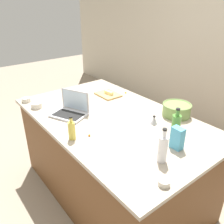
{
  "coord_description": "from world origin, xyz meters",
  "views": [
    {
      "loc": [
        1.55,
        -1.21,
        1.91
      ],
      "look_at": [
        0.0,
        0.0,
        0.95
      ],
      "focal_mm": 37.93,
      "sensor_mm": 36.0,
      "label": 1
    }
  ],
  "objects_px": {
    "cutting_board": "(108,95)",
    "bottle_oil": "(72,130)",
    "butter_stick_left": "(109,93)",
    "ramekin_small": "(164,183)",
    "kitchen_timer": "(154,120)",
    "mixing_bowl_large": "(177,109)",
    "bottle_olive": "(176,125)",
    "ramekin_wide": "(36,105)",
    "candy_bag": "(177,138)",
    "laptop": "(71,110)",
    "bottle_vinegar": "(163,148)",
    "ramekin_medium": "(26,100)"
  },
  "relations": [
    {
      "from": "ramekin_wide",
      "to": "kitchen_timer",
      "type": "height_order",
      "value": "kitchen_timer"
    },
    {
      "from": "cutting_board",
      "to": "ramekin_medium",
      "type": "height_order",
      "value": "ramekin_medium"
    },
    {
      "from": "ramekin_medium",
      "to": "bottle_oil",
      "type": "bearing_deg",
      "value": 1.42
    },
    {
      "from": "bottle_oil",
      "to": "candy_bag",
      "type": "relative_size",
      "value": 1.17
    },
    {
      "from": "mixing_bowl_large",
      "to": "bottle_vinegar",
      "type": "height_order",
      "value": "bottle_vinegar"
    },
    {
      "from": "bottle_olive",
      "to": "candy_bag",
      "type": "height_order",
      "value": "bottle_olive"
    },
    {
      "from": "bottle_oil",
      "to": "butter_stick_left",
      "type": "distance_m",
      "value": 0.95
    },
    {
      "from": "laptop",
      "to": "bottle_oil",
      "type": "bearing_deg",
      "value": -28.06
    },
    {
      "from": "mixing_bowl_large",
      "to": "ramekin_medium",
      "type": "relative_size",
      "value": 3.04
    },
    {
      "from": "bottle_oil",
      "to": "kitchen_timer",
      "type": "distance_m",
      "value": 0.72
    },
    {
      "from": "ramekin_small",
      "to": "mixing_bowl_large",
      "type": "bearing_deg",
      "value": 124.2
    },
    {
      "from": "bottle_oil",
      "to": "ramekin_small",
      "type": "height_order",
      "value": "bottle_oil"
    },
    {
      "from": "butter_stick_left",
      "to": "kitchen_timer",
      "type": "distance_m",
      "value": 0.77
    },
    {
      "from": "mixing_bowl_large",
      "to": "candy_bag",
      "type": "relative_size",
      "value": 1.58
    },
    {
      "from": "bottle_vinegar",
      "to": "cutting_board",
      "type": "distance_m",
      "value": 1.26
    },
    {
      "from": "bottle_vinegar",
      "to": "cutting_board",
      "type": "bearing_deg",
      "value": 159.7
    },
    {
      "from": "butter_stick_left",
      "to": "mixing_bowl_large",
      "type": "bearing_deg",
      "value": 14.46
    },
    {
      "from": "cutting_board",
      "to": "bottle_oil",
      "type": "bearing_deg",
      "value": -54.41
    },
    {
      "from": "bottle_olive",
      "to": "butter_stick_left",
      "type": "height_order",
      "value": "bottle_olive"
    },
    {
      "from": "ramekin_medium",
      "to": "ramekin_wide",
      "type": "distance_m",
      "value": 0.21
    },
    {
      "from": "bottle_vinegar",
      "to": "bottle_oil",
      "type": "distance_m",
      "value": 0.71
    },
    {
      "from": "mixing_bowl_large",
      "to": "bottle_olive",
      "type": "xyz_separation_m",
      "value": [
        0.22,
        -0.3,
        0.04
      ]
    },
    {
      "from": "butter_stick_left",
      "to": "ramekin_small",
      "type": "bearing_deg",
      "value": -24.29
    },
    {
      "from": "ramekin_wide",
      "to": "ramekin_medium",
      "type": "bearing_deg",
      "value": -172.56
    },
    {
      "from": "ramekin_small",
      "to": "ramekin_medium",
      "type": "distance_m",
      "value": 1.74
    },
    {
      "from": "ramekin_medium",
      "to": "mixing_bowl_large",
      "type": "bearing_deg",
      "value": 40.06
    },
    {
      "from": "bottle_oil",
      "to": "butter_stick_left",
      "type": "relative_size",
      "value": 1.8
    },
    {
      "from": "bottle_vinegar",
      "to": "ramekin_small",
      "type": "xyz_separation_m",
      "value": [
        0.16,
        -0.16,
        -0.08
      ]
    },
    {
      "from": "laptop",
      "to": "kitchen_timer",
      "type": "height_order",
      "value": "laptop"
    },
    {
      "from": "butter_stick_left",
      "to": "ramekin_medium",
      "type": "relative_size",
      "value": 1.25
    },
    {
      "from": "laptop",
      "to": "bottle_oil",
      "type": "xyz_separation_m",
      "value": [
        0.38,
        -0.2,
        0.03
      ]
    },
    {
      "from": "bottle_oil",
      "to": "butter_stick_left",
      "type": "bearing_deg",
      "value": 124.94
    },
    {
      "from": "cutting_board",
      "to": "kitchen_timer",
      "type": "height_order",
      "value": "kitchen_timer"
    },
    {
      "from": "bottle_vinegar",
      "to": "ramekin_small",
      "type": "bearing_deg",
      "value": -44.98
    },
    {
      "from": "ramekin_small",
      "to": "kitchen_timer",
      "type": "height_order",
      "value": "kitchen_timer"
    },
    {
      "from": "laptop",
      "to": "butter_stick_left",
      "type": "xyz_separation_m",
      "value": [
        -0.16,
        0.57,
        -0.01
      ]
    },
    {
      "from": "mixing_bowl_large",
      "to": "ramekin_small",
      "type": "relative_size",
      "value": 3.73
    },
    {
      "from": "laptop",
      "to": "cutting_board",
      "type": "relative_size",
      "value": 1.41
    },
    {
      "from": "bottle_vinegar",
      "to": "cutting_board",
      "type": "height_order",
      "value": "bottle_vinegar"
    },
    {
      "from": "ramekin_wide",
      "to": "mixing_bowl_large",
      "type": "bearing_deg",
      "value": 44.88
    },
    {
      "from": "laptop",
      "to": "candy_bag",
      "type": "xyz_separation_m",
      "value": [
        0.97,
        0.34,
        0.04
      ]
    },
    {
      "from": "mixing_bowl_large",
      "to": "bottle_olive",
      "type": "relative_size",
      "value": 1.11
    },
    {
      "from": "bottle_oil",
      "to": "ramekin_wide",
      "type": "relative_size",
      "value": 1.9
    },
    {
      "from": "butter_stick_left",
      "to": "kitchen_timer",
      "type": "height_order",
      "value": "kitchen_timer"
    },
    {
      "from": "laptop",
      "to": "kitchen_timer",
      "type": "bearing_deg",
      "value": 38.4
    },
    {
      "from": "butter_stick_left",
      "to": "ramekin_wide",
      "type": "xyz_separation_m",
      "value": [
        -0.19,
        -0.77,
        -0.01
      ]
    },
    {
      "from": "laptop",
      "to": "kitchen_timer",
      "type": "distance_m",
      "value": 0.78
    },
    {
      "from": "ramekin_small",
      "to": "ramekin_wide",
      "type": "relative_size",
      "value": 0.69
    },
    {
      "from": "cutting_board",
      "to": "bottle_vinegar",
      "type": "bearing_deg",
      "value": -20.3
    },
    {
      "from": "bottle_oil",
      "to": "ramekin_small",
      "type": "xyz_separation_m",
      "value": [
        0.78,
        0.18,
        -0.06
      ]
    }
  ]
}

